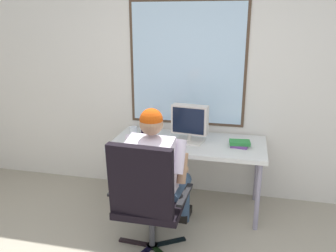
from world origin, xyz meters
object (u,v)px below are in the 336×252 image
(desk, at_px, (188,147))
(crt_monitor, at_px, (190,122))
(book_stack, at_px, (240,144))
(office_chair, at_px, (146,195))
(person_seated, at_px, (157,172))
(wine_glass, at_px, (133,131))
(cd_case, at_px, (149,143))
(desk_speaker, at_px, (145,125))

(desk, height_order, crt_monitor, crt_monitor)
(crt_monitor, bearing_deg, book_stack, -3.83)
(book_stack, bearing_deg, office_chair, -128.86)
(desk, bearing_deg, office_chair, -101.75)
(desk, height_order, book_stack, book_stack)
(person_seated, bearing_deg, office_chair, -93.30)
(wine_glass, bearing_deg, cd_case, -3.65)
(desk, xyz_separation_m, book_stack, (0.51, -0.03, 0.09))
(wine_glass, height_order, book_stack, wine_glass)
(crt_monitor, relative_size, desk_speaker, 1.99)
(office_chair, bearing_deg, desk, 78.25)
(wine_glass, distance_m, desk_speaker, 0.28)
(crt_monitor, bearing_deg, desk, -164.92)
(person_seated, height_order, desk_speaker, person_seated)
(desk, bearing_deg, person_seated, -105.43)
(desk, xyz_separation_m, crt_monitor, (0.01, 0.00, 0.27))
(office_chair, relative_size, book_stack, 4.93)
(desk, xyz_separation_m, person_seated, (-0.17, -0.61, -0.02))
(office_chair, xyz_separation_m, wine_glass, (-0.35, 0.76, 0.27))
(desk, bearing_deg, book_stack, -3.54)
(crt_monitor, distance_m, cd_case, 0.46)
(crt_monitor, distance_m, desk_speaker, 0.54)
(office_chair, relative_size, desk_speaker, 5.40)
(book_stack, height_order, cd_case, book_stack)
(wine_glass, relative_size, book_stack, 0.76)
(crt_monitor, distance_m, wine_glass, 0.57)
(cd_case, bearing_deg, person_seated, -66.77)
(desk_speaker, height_order, cd_case, desk_speaker)
(office_chair, bearing_deg, cd_case, 103.93)
(desk, bearing_deg, crt_monitor, 15.08)
(desk, relative_size, office_chair, 1.49)
(person_seated, relative_size, desk_speaker, 6.53)
(person_seated, bearing_deg, cd_case, 113.23)
(office_chair, relative_size, wine_glass, 6.48)
(desk_speaker, height_order, book_stack, desk_speaker)
(desk, distance_m, crt_monitor, 0.27)
(office_chair, distance_m, book_stack, 1.12)
(desk, distance_m, wine_glass, 0.58)
(book_stack, relative_size, cd_case, 1.18)
(wine_glass, bearing_deg, desk, 13.97)
(crt_monitor, relative_size, wine_glass, 2.39)
(office_chair, bearing_deg, crt_monitor, 77.81)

